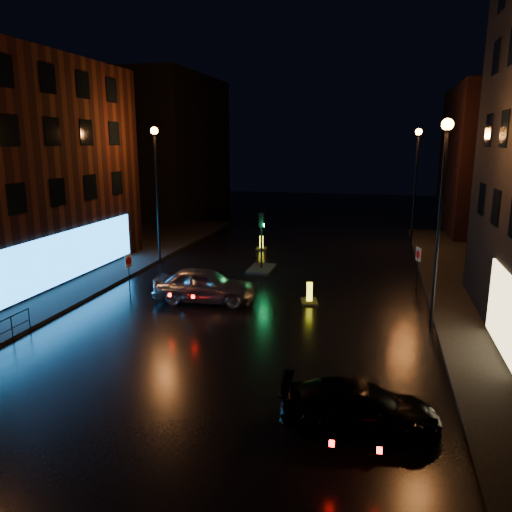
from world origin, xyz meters
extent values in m
plane|color=black|center=(0.00, 0.00, 0.00)|extent=(120.00, 120.00, 0.00)
cube|color=black|center=(-14.00, 8.00, 0.07)|extent=(12.00, 44.00, 0.15)
cube|color=black|center=(-16.00, 35.00, 7.00)|extent=(8.00, 16.00, 14.00)
cube|color=black|center=(15.00, 32.00, 6.00)|extent=(8.00, 14.00, 12.00)
cylinder|color=black|center=(-7.80, 14.00, 4.00)|extent=(0.14, 0.14, 8.00)
cylinder|color=black|center=(-7.80, 14.00, 8.00)|extent=(0.20, 0.20, 0.25)
sphere|color=orange|center=(-7.80, 14.00, 8.15)|extent=(0.44, 0.44, 0.44)
cylinder|color=black|center=(7.80, 6.00, 4.00)|extent=(0.14, 0.14, 8.00)
cylinder|color=black|center=(7.80, 6.00, 8.00)|extent=(0.20, 0.20, 0.25)
sphere|color=orange|center=(7.80, 6.00, 8.15)|extent=(0.44, 0.44, 0.44)
cylinder|color=black|center=(7.80, 22.00, 4.00)|extent=(0.14, 0.14, 8.00)
cylinder|color=black|center=(7.80, 22.00, 8.00)|extent=(0.20, 0.20, 0.25)
sphere|color=orange|center=(7.80, 22.00, 8.15)|extent=(0.44, 0.44, 0.44)
cube|color=black|center=(-1.20, 14.00, 0.06)|extent=(1.40, 2.40, 0.12)
cylinder|color=black|center=(-1.20, 14.00, 1.40)|extent=(0.12, 0.12, 2.80)
cube|color=black|center=(-1.20, 14.00, 3.00)|extent=(0.28, 0.22, 0.90)
cylinder|color=#0CFF59|center=(-1.06, 14.00, 2.72)|extent=(0.05, 0.18, 0.18)
cylinder|color=black|center=(-8.00, 2.00, 0.50)|extent=(0.04, 0.04, 1.00)
imported|color=#B5B8BD|center=(-2.42, 7.37, 0.82)|extent=(4.98, 2.38, 1.64)
imported|color=black|center=(5.29, -1.88, 0.61)|extent=(4.33, 1.97, 1.23)
cube|color=black|center=(2.49, 8.42, 0.05)|extent=(1.00, 1.28, 0.09)
cube|color=#FFFD19|center=(2.49, 8.42, 0.52)|extent=(0.30, 0.23, 0.95)
cube|color=black|center=(2.49, 8.42, 0.52)|extent=(0.28, 0.08, 0.57)
cube|color=black|center=(-2.55, 19.65, 0.05)|extent=(0.87, 1.18, 0.09)
cube|color=yellow|center=(-2.55, 19.65, 0.50)|extent=(0.27, 0.20, 0.91)
cube|color=black|center=(-2.55, 19.65, 0.50)|extent=(0.27, 0.05, 0.55)
cylinder|color=black|center=(-6.50, 7.59, 0.99)|extent=(0.05, 0.05, 1.98)
cube|color=silver|center=(-6.50, 7.59, 1.71)|extent=(0.13, 0.50, 0.68)
cylinder|color=#B20C0C|center=(-6.47, 7.59, 1.71)|extent=(0.09, 0.39, 0.40)
cylinder|color=black|center=(7.61, 12.22, 1.05)|extent=(0.06, 0.06, 2.10)
cube|color=silver|center=(7.61, 12.22, 1.82)|extent=(0.23, 0.51, 0.72)
cylinder|color=#B20C0C|center=(7.58, 12.21, 1.82)|extent=(0.17, 0.40, 0.42)
camera|label=1|loc=(5.53, -14.28, 7.54)|focal=35.00mm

